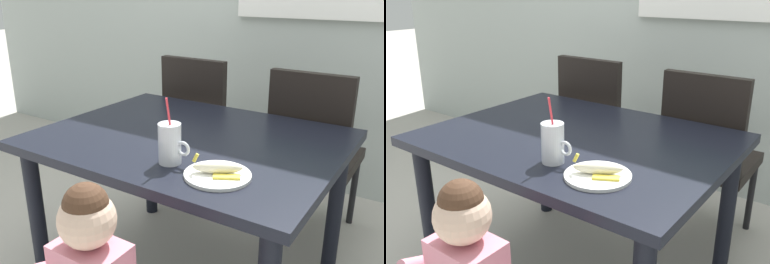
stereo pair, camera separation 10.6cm
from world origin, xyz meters
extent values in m
cube|color=black|center=(0.00, 0.00, 0.72)|extent=(1.27, 0.98, 0.04)
cylinder|color=black|center=(-0.55, -0.41, 0.35)|extent=(0.07, 0.07, 0.70)
cylinder|color=black|center=(-0.55, 0.41, 0.35)|extent=(0.07, 0.07, 0.70)
cylinder|color=black|center=(0.55, 0.41, 0.35)|extent=(0.07, 0.07, 0.70)
cube|color=black|center=(-0.36, 0.79, 0.45)|extent=(0.44, 0.44, 0.06)
cube|color=black|center=(-0.36, 0.59, 0.72)|extent=(0.42, 0.05, 0.48)
cylinder|color=black|center=(-0.17, 0.98, 0.21)|extent=(0.04, 0.04, 0.42)
cylinder|color=black|center=(-0.55, 0.98, 0.21)|extent=(0.04, 0.04, 0.42)
cylinder|color=black|center=(-0.17, 0.60, 0.21)|extent=(0.04, 0.04, 0.42)
cylinder|color=black|center=(-0.55, 0.60, 0.21)|extent=(0.04, 0.04, 0.42)
cube|color=black|center=(0.35, 0.76, 0.45)|extent=(0.44, 0.44, 0.06)
cube|color=black|center=(0.35, 0.56, 0.72)|extent=(0.42, 0.05, 0.48)
cylinder|color=black|center=(0.54, 0.95, 0.21)|extent=(0.04, 0.04, 0.42)
cylinder|color=black|center=(0.16, 0.95, 0.21)|extent=(0.04, 0.04, 0.42)
cylinder|color=black|center=(0.54, 0.57, 0.21)|extent=(0.04, 0.04, 0.42)
cylinder|color=black|center=(0.16, 0.57, 0.21)|extent=(0.04, 0.04, 0.42)
sphere|color=beige|center=(0.12, -0.71, 0.72)|extent=(0.17, 0.17, 0.17)
sphere|color=#472D1E|center=(0.12, -0.71, 0.77)|extent=(0.13, 0.13, 0.13)
cylinder|color=silver|center=(0.10, -0.28, 0.82)|extent=(0.08, 0.08, 0.15)
cylinder|color=white|center=(0.10, -0.28, 0.79)|extent=(0.07, 0.07, 0.08)
torus|color=silver|center=(0.16, -0.28, 0.81)|extent=(0.06, 0.01, 0.06)
cylinder|color=#E5333F|center=(0.11, -0.29, 0.88)|extent=(0.01, 0.05, 0.22)
cylinder|color=white|center=(0.30, -0.29, 0.75)|extent=(0.23, 0.23, 0.01)
ellipsoid|color=#F4EAC6|center=(0.30, -0.29, 0.77)|extent=(0.17, 0.12, 0.04)
cube|color=yellow|center=(0.35, -0.31, 0.76)|extent=(0.09, 0.07, 0.01)
cube|color=yellow|center=(0.30, -0.25, 0.76)|extent=(0.09, 0.07, 0.01)
cylinder|color=yellow|center=(0.24, -0.33, 0.81)|extent=(0.03, 0.02, 0.03)
camera|label=1|loc=(0.92, -1.41, 1.35)|focal=38.87mm
camera|label=2|loc=(1.01, -1.35, 1.35)|focal=38.87mm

